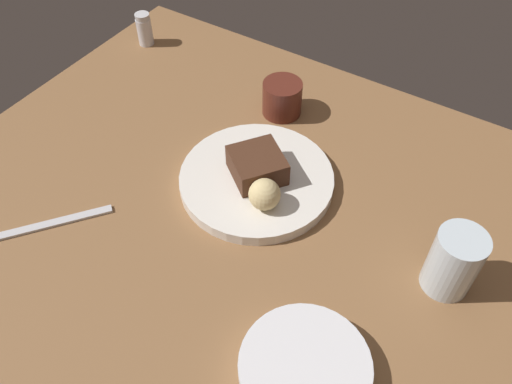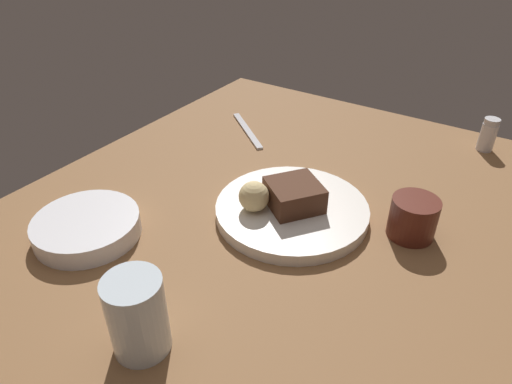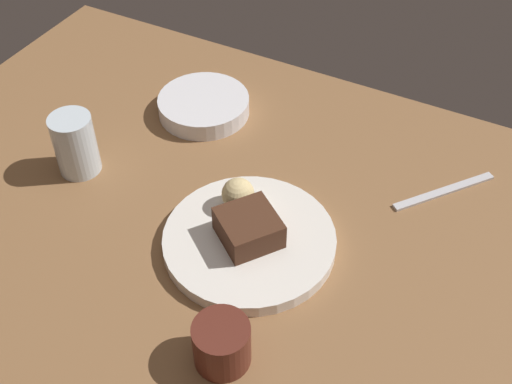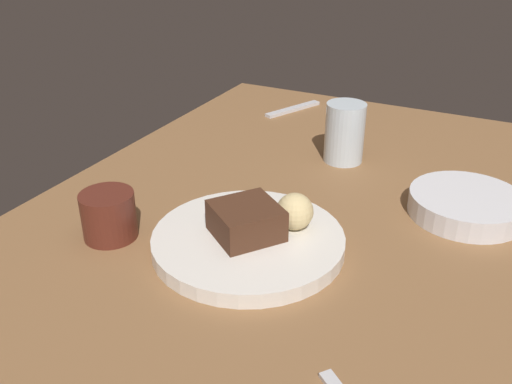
% 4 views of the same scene
% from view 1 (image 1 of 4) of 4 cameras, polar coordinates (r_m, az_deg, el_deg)
% --- Properties ---
extents(dining_table, '(1.20, 0.84, 0.03)m').
position_cam_1_polar(dining_table, '(0.85, 2.96, -3.95)').
color(dining_table, brown).
rests_on(dining_table, ground).
extents(dessert_plate, '(0.26, 0.26, 0.02)m').
position_cam_1_polar(dessert_plate, '(0.89, 0.06, 1.36)').
color(dessert_plate, white).
rests_on(dessert_plate, dining_table).
extents(chocolate_cake_slice, '(0.12, 0.12, 0.04)m').
position_cam_1_polar(chocolate_cake_slice, '(0.86, 0.13, 2.93)').
color(chocolate_cake_slice, '#472819').
rests_on(chocolate_cake_slice, dessert_plate).
extents(bread_roll, '(0.05, 0.05, 0.05)m').
position_cam_1_polar(bread_roll, '(0.81, 0.76, -0.47)').
color(bread_roll, '#DBC184').
rests_on(bread_roll, dessert_plate).
extents(salt_shaker, '(0.03, 0.03, 0.07)m').
position_cam_1_polar(salt_shaker, '(1.23, -12.08, 16.97)').
color(salt_shaker, silver).
rests_on(salt_shaker, dining_table).
extents(water_glass, '(0.07, 0.07, 0.11)m').
position_cam_1_polar(water_glass, '(0.78, 20.74, -7.14)').
color(water_glass, silver).
rests_on(water_glass, dining_table).
extents(side_bowl, '(0.17, 0.17, 0.03)m').
position_cam_1_polar(side_bowl, '(0.70, 5.31, -18.67)').
color(side_bowl, silver).
rests_on(side_bowl, dining_table).
extents(coffee_cup, '(0.08, 0.08, 0.07)m').
position_cam_1_polar(coffee_cup, '(1.01, 2.87, 10.19)').
color(coffee_cup, '#562319').
rests_on(coffee_cup, dining_table).
extents(butter_knife, '(0.13, 0.16, 0.01)m').
position_cam_1_polar(butter_knife, '(0.90, -21.34, -3.22)').
color(butter_knife, silver).
rests_on(butter_knife, dining_table).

